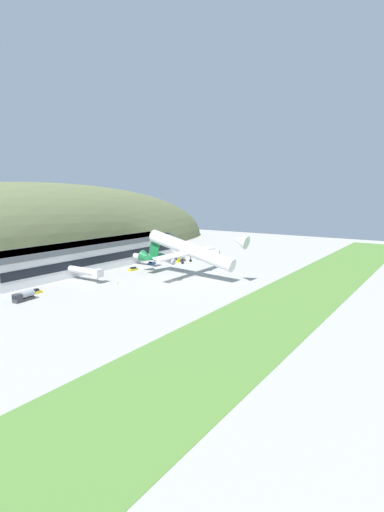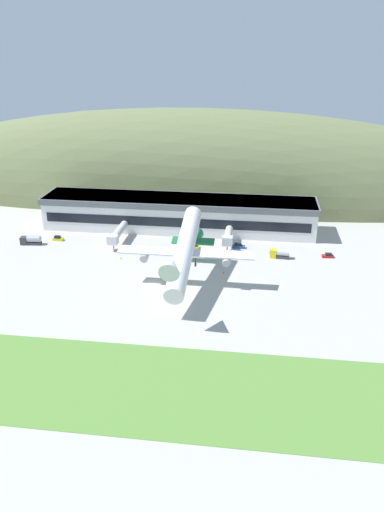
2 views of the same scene
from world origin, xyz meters
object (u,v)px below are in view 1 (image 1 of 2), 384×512
at_px(jetway_0, 87,271).
at_px(traffic_cone_0, 118,283).
at_px(service_car_2, 193,256).
at_px(jetway_1, 146,257).
at_px(service_car_0, 36,292).
at_px(traffic_cone_1, 183,270).
at_px(fuel_truck, 24,296).
at_px(service_car_3, 133,269).
at_px(box_truck, 180,259).
at_px(service_car_1, 152,263).
at_px(cargo_airplane, 188,250).
at_px(terminal_building, 91,254).

height_order(jetway_0, traffic_cone_0, jetway_0).
relative_size(jetway_0, service_car_2, 4.40).
distance_m(jetway_1, service_car_0, 59.68).
height_order(service_car_0, traffic_cone_1, service_car_0).
bearing_deg(traffic_cone_0, fuel_truck, 166.83).
xyz_separation_m(service_car_3, box_truck, (28.78, -4.64, 0.88)).
bearing_deg(box_truck, jetway_1, 158.19).
relative_size(jetway_1, traffic_cone_1, 22.33).
height_order(traffic_cone_0, traffic_cone_1, same).
relative_size(jetway_1, service_car_1, 2.96).
bearing_deg(service_car_1, cargo_airplane, -114.47).
xyz_separation_m(terminal_building, service_car_0, (-40.23, -16.92, -6.15)).
distance_m(service_car_2, traffic_cone_1, 36.54).
relative_size(box_truck, traffic_cone_1, 10.96).
bearing_deg(fuel_truck, terminal_building, 24.41).
distance_m(jetway_1, fuel_truck, 67.60).
xyz_separation_m(service_car_0, service_car_1, (63.17, 1.37, 0.02)).
xyz_separation_m(jetway_1, service_car_3, (-11.64, -2.22, -3.41)).
bearing_deg(terminal_building, service_car_2, -20.82).
bearing_deg(jetway_1, fuel_truck, -174.59).
xyz_separation_m(service_car_0, box_truck, (76.71, -5.31, 0.81)).
bearing_deg(service_car_1, service_car_2, -8.28).
distance_m(service_car_3, fuel_truck, 55.78).
distance_m(terminal_building, jetway_0, 25.48).
bearing_deg(service_car_3, jetway_1, 10.81).
distance_m(terminal_building, fuel_truck, 52.89).
bearing_deg(traffic_cone_1, traffic_cone_0, 168.98).
height_order(jetway_1, service_car_2, jetway_1).
relative_size(jetway_1, service_car_2, 3.36).
relative_size(service_car_1, traffic_cone_0, 7.55).
xyz_separation_m(terminal_building, service_car_1, (22.93, -15.55, -6.13)).
height_order(fuel_truck, traffic_cone_0, fuel_truck).
distance_m(fuel_truck, traffic_cone_1, 68.84).
relative_size(terminal_building, jetway_1, 7.71).
xyz_separation_m(service_car_0, service_car_2, (92.27, -2.87, -0.06)).
bearing_deg(service_car_0, traffic_cone_0, -25.98).
height_order(service_car_3, traffic_cone_0, service_car_3).
relative_size(jetway_0, box_truck, 2.67).
relative_size(service_car_1, service_car_2, 1.14).
distance_m(jetway_0, cargo_airplane, 40.08).
distance_m(service_car_3, traffic_cone_0, 24.90).
distance_m(fuel_truck, box_truck, 84.40).
bearing_deg(service_car_1, service_car_0, -178.76).
height_order(service_car_3, fuel_truck, fuel_truck).
bearing_deg(jetway_0, terminal_building, 43.67).
distance_m(service_car_0, traffic_cone_1, 62.64).
relative_size(jetway_1, box_truck, 2.04).
distance_m(service_car_0, service_car_1, 63.18).
relative_size(service_car_0, box_truck, 0.58).
height_order(cargo_airplane, service_car_1, cargo_airplane).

